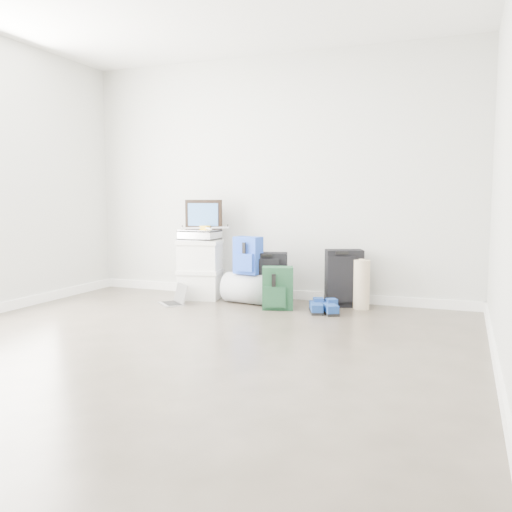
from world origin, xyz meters
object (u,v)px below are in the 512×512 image
at_px(boxes_stack, 200,269).
at_px(briefcase, 200,235).
at_px(duffel_bag, 249,288).
at_px(large_suitcase, 270,278).
at_px(carry_on, 344,278).
at_px(laptop, 175,299).

relative_size(boxes_stack, briefcase, 1.63).
height_order(duffel_bag, large_suitcase, large_suitcase).
height_order(briefcase, large_suitcase, briefcase).
xyz_separation_m(briefcase, carry_on, (1.60, 0.14, -0.42)).
height_order(briefcase, laptop, briefcase).
distance_m(boxes_stack, briefcase, 0.39).
bearing_deg(briefcase, laptop, -102.48).
relative_size(briefcase, carry_on, 0.68).
xyz_separation_m(duffel_bag, large_suitcase, (0.21, 0.08, 0.11)).
relative_size(boxes_stack, duffel_bag, 1.25).
bearing_deg(boxes_stack, laptop, -114.45).
bearing_deg(laptop, duffel_bag, 65.69).
bearing_deg(carry_on, duffel_bag, 170.97).
bearing_deg(carry_on, boxes_stack, 163.46).
relative_size(boxes_stack, large_suitcase, 1.20).
xyz_separation_m(boxes_stack, briefcase, (0.00, 0.00, 0.39)).
height_order(briefcase, duffel_bag, briefcase).
distance_m(duffel_bag, large_suitcase, 0.25).
height_order(duffel_bag, laptop, duffel_bag).
relative_size(carry_on, laptop, 1.60).
relative_size(briefcase, large_suitcase, 0.74).
xyz_separation_m(carry_on, laptop, (-1.70, -0.54, -0.25)).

